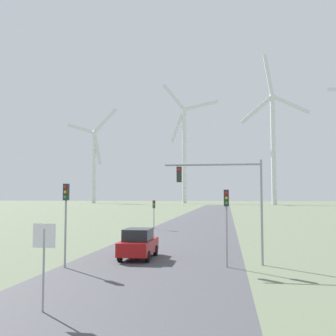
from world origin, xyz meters
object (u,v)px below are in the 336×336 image
traffic_light_post_near_right (226,210)px  wind_turbine_far_left (94,159)px  traffic_light_mast_overhead (226,188)px  traffic_light_post_mid_left (154,208)px  car_approaching (138,244)px  traffic_light_post_near_left (66,206)px  wind_turbine_left (184,146)px  stop_sign_near (44,250)px  wind_turbine_center (273,138)px

traffic_light_post_near_right → wind_turbine_far_left: 199.09m
traffic_light_mast_overhead → traffic_light_post_mid_left: bearing=110.5°
traffic_light_mast_overhead → car_approaching: 6.46m
traffic_light_post_near_left → traffic_light_post_near_right: traffic_light_post_near_left is taller
wind_turbine_far_left → wind_turbine_left: wind_turbine_left is taller
stop_sign_near → traffic_light_post_mid_left: 32.58m
traffic_light_post_near_right → car_approaching: size_ratio=1.02×
traffic_light_post_near_right → wind_turbine_far_left: size_ratio=0.08×
wind_turbine_far_left → traffic_light_mast_overhead: bearing=-68.5°
traffic_light_post_near_left → traffic_light_post_near_right: 8.73m
stop_sign_near → wind_turbine_left: wind_turbine_left is taller
traffic_light_post_mid_left → car_approaching: bearing=-81.9°
traffic_light_post_near_left → wind_turbine_left: wind_turbine_left is taller
traffic_light_post_near_right → traffic_light_mast_overhead: 1.54m
traffic_light_post_near_right → traffic_light_post_mid_left: bearing=109.8°
traffic_light_post_mid_left → wind_turbine_far_left: bearing=111.6°
traffic_light_post_mid_left → traffic_light_mast_overhead: bearing=-69.5°
traffic_light_post_near_left → traffic_light_post_mid_left: 24.74m
wind_turbine_left → car_approaching: bearing=-84.7°
traffic_light_mast_overhead → wind_turbine_center: size_ratio=0.09×
stop_sign_near → wind_turbine_center: (26.94, 168.89, 28.11)m
stop_sign_near → wind_turbine_center: 173.31m
stop_sign_near → wind_turbine_left: (-16.50, 196.02, 28.70)m
traffic_light_mast_overhead → car_approaching: bearing=166.8°
wind_turbine_far_left → wind_turbine_center: wind_turbine_center is taller
traffic_light_post_mid_left → traffic_light_mast_overhead: 23.97m
traffic_light_mast_overhead → wind_turbine_left: bearing=96.9°
traffic_light_post_mid_left → wind_turbine_center: size_ratio=0.05×
stop_sign_near → traffic_light_post_near_right: bearing=56.6°
traffic_light_mast_overhead → wind_turbine_far_left: 198.09m
stop_sign_near → traffic_light_mast_overhead: (6.01, 10.10, 2.24)m
traffic_light_post_near_left → wind_turbine_far_left: (-63.50, 185.75, 21.04)m
traffic_light_post_mid_left → wind_turbine_center: 142.23m
car_approaching → wind_turbine_left: bearing=95.3°
wind_turbine_center → wind_turbine_left: bearing=148.0°
traffic_light_post_near_left → wind_turbine_far_left: wind_turbine_far_left is taller
traffic_light_post_near_left → wind_turbine_left: bearing=94.2°
traffic_light_post_mid_left → car_approaching: (3.00, -21.13, -1.53)m
traffic_light_post_near_left → car_approaching: size_ratio=1.09×
car_approaching → wind_turbine_far_left: (-66.72, 182.16, 23.41)m
wind_turbine_far_left → wind_turbine_left: bearing=2.9°
traffic_light_post_mid_left → traffic_light_post_near_right: bearing=-70.2°
traffic_light_mast_overhead → wind_turbine_far_left: wind_turbine_far_left is taller
stop_sign_near → car_approaching: size_ratio=0.71×
wind_turbine_far_left → wind_turbine_left: 50.05m
wind_turbine_center → stop_sign_near: bearing=-99.1°
traffic_light_mast_overhead → stop_sign_near: bearing=-120.8°
wind_turbine_far_left → wind_turbine_center: bearing=-14.8°
wind_turbine_far_left → stop_sign_near: bearing=-71.1°
traffic_light_post_mid_left → stop_sign_near: bearing=-85.9°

